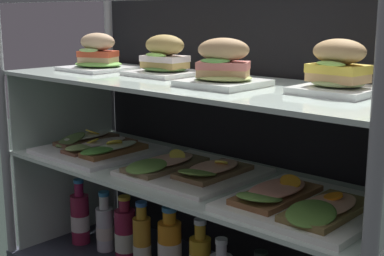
{
  "coord_description": "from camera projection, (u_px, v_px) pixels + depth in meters",
  "views": [
    {
      "loc": [
        1.01,
        -1.11,
        0.85
      ],
      "look_at": [
        0.0,
        0.0,
        0.53
      ],
      "focal_mm": 50.96,
      "sensor_mm": 36.0,
      "label": 1
    }
  ],
  "objects": [
    {
      "name": "shelf_lower_glass",
      "position": [
        192.0,
        176.0,
        1.57
      ],
      "size": [
        1.26,
        0.44,
        0.01
      ],
      "primitive_type": "cube",
      "color": "silver",
      "rests_on": "riser_lower_tier"
    },
    {
      "name": "open_sandwich_tray_center",
      "position": [
        188.0,
        169.0,
        1.55
      ],
      "size": [
        0.34,
        0.34,
        0.06
      ],
      "color": "white",
      "rests_on": "shelf_lower_glass"
    },
    {
      "name": "juice_bottle_tucked_behind",
      "position": [
        80.0,
        218.0,
        1.94
      ],
      "size": [
        0.07,
        0.07,
        0.24
      ],
      "color": "maroon",
      "rests_on": "case_base_deck"
    },
    {
      "name": "juice_bottle_front_middle",
      "position": [
        170.0,
        249.0,
        1.65
      ],
      "size": [
        0.07,
        0.07,
        0.24
      ],
      "color": "orange",
      "rests_on": "case_base_deck"
    },
    {
      "name": "plated_roll_sandwich_near_left_corner",
      "position": [
        165.0,
        59.0,
        1.63
      ],
      "size": [
        0.19,
        0.19,
        0.12
      ],
      "color": "white",
      "rests_on": "shelf_upper_glass"
    },
    {
      "name": "juice_bottle_front_left_end",
      "position": [
        142.0,
        244.0,
        1.72
      ],
      "size": [
        0.06,
        0.06,
        0.23
      ],
      "color": "gold",
      "rests_on": "case_base_deck"
    },
    {
      "name": "plated_roll_sandwich_far_left",
      "position": [
        97.0,
        57.0,
        1.77
      ],
      "size": [
        0.2,
        0.2,
        0.12
      ],
      "color": "white",
      "rests_on": "shelf_upper_glass"
    },
    {
      "name": "open_sandwich_tray_near_left_corner",
      "position": [
        301.0,
        203.0,
        1.27
      ],
      "size": [
        0.34,
        0.34,
        0.07
      ],
      "color": "white",
      "rests_on": "shelf_lower_glass"
    },
    {
      "name": "open_sandwich_tray_near_right_corner",
      "position": [
        98.0,
        147.0,
        1.8
      ],
      "size": [
        0.34,
        0.34,
        0.06
      ],
      "color": "white",
      "rests_on": "shelf_lower_glass"
    },
    {
      "name": "plated_roll_sandwich_center",
      "position": [
        223.0,
        69.0,
        1.39
      ],
      "size": [
        0.19,
        0.19,
        0.12
      ],
      "color": "white",
      "rests_on": "shelf_upper_glass"
    },
    {
      "name": "juice_bottle_near_post",
      "position": [
        105.0,
        227.0,
        1.88
      ],
      "size": [
        0.06,
        0.06,
        0.21
      ],
      "color": "silver",
      "rests_on": "case_base_deck"
    },
    {
      "name": "shelf_upper_glass",
      "position": [
        192.0,
        83.0,
        1.51
      ],
      "size": [
        1.26,
        0.44,
        0.01
      ],
      "primitive_type": "cube",
      "color": "silver",
      "rests_on": "riser_upper_tier"
    },
    {
      "name": "riser_lower_tier",
      "position": [
        192.0,
        233.0,
        1.6
      ],
      "size": [
        1.24,
        0.43,
        0.34
      ],
      "color": "silver",
      "rests_on": "case_base_deck"
    },
    {
      "name": "case_frame",
      "position": [
        225.0,
        132.0,
        1.65
      ],
      "size": [
        1.31,
        0.49,
        0.9
      ],
      "color": "gray",
      "rests_on": "ground"
    },
    {
      "name": "riser_upper_tier",
      "position": [
        192.0,
        130.0,
        1.54
      ],
      "size": [
        1.24,
        0.43,
        0.26
      ],
      "color": "silver",
      "rests_on": "shelf_lower_glass"
    },
    {
      "name": "plated_roll_sandwich_mid_right",
      "position": [
        338.0,
        72.0,
        1.26
      ],
      "size": [
        0.18,
        0.18,
        0.13
      ],
      "color": "white",
      "rests_on": "shelf_upper_glass"
    },
    {
      "name": "juice_bottle_back_left",
      "position": [
        125.0,
        234.0,
        1.82
      ],
      "size": [
        0.07,
        0.07,
        0.22
      ],
      "color": "#972243",
      "rests_on": "case_base_deck"
    }
  ]
}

